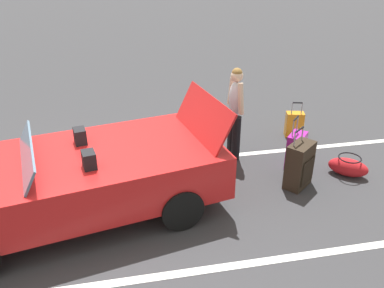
% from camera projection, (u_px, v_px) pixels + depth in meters
% --- Properties ---
extents(ground_plane, '(80.00, 80.00, 0.00)m').
position_uv_depth(ground_plane, '(79.00, 214.00, 5.82)').
color(ground_plane, '#333335').
extents(lot_line_near, '(18.00, 0.12, 0.01)m').
position_uv_depth(lot_line_near, '(82.00, 170.00, 6.94)').
color(lot_line_near, silver).
rests_on(lot_line_near, ground_plane).
extents(convertible_car, '(4.43, 2.53, 1.51)m').
position_uv_depth(convertible_car, '(58.00, 182.00, 5.49)').
color(convertible_car, red).
rests_on(convertible_car, ground_plane).
extents(suitcase_large_black, '(0.55, 0.52, 0.97)m').
position_uv_depth(suitcase_large_black, '(300.00, 165.00, 6.34)').
color(suitcase_large_black, '#2D2319').
rests_on(suitcase_large_black, ground_plane).
extents(suitcase_medium_bright, '(0.45, 0.46, 0.91)m').
position_uv_depth(suitcase_medium_bright, '(296.00, 151.00, 6.90)').
color(suitcase_medium_bright, '#991E8C').
rests_on(suitcase_medium_bright, ground_plane).
extents(suitcase_small_carryon, '(0.38, 0.27, 0.74)m').
position_uv_depth(suitcase_small_carryon, '(294.00, 124.00, 8.02)').
color(suitcase_small_carryon, orange).
rests_on(suitcase_small_carryon, ground_plane).
extents(duffel_bag, '(0.69, 0.63, 0.34)m').
position_uv_depth(duffel_bag, '(348.00, 167.00, 6.72)').
color(duffel_bag, red).
rests_on(duffel_bag, ground_plane).
extents(traveler_person, '(0.25, 0.61, 1.65)m').
position_uv_depth(traveler_person, '(235.00, 109.00, 6.95)').
color(traveler_person, black).
rests_on(traveler_person, ground_plane).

